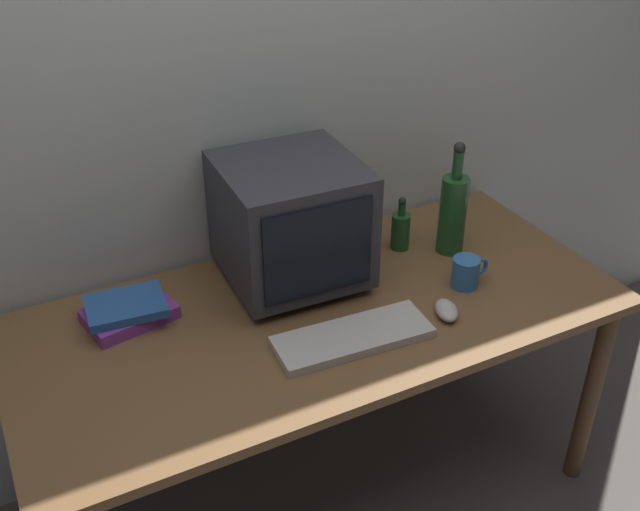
% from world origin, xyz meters
% --- Properties ---
extents(ground_plane, '(6.00, 6.00, 0.00)m').
position_xyz_m(ground_plane, '(0.00, 0.00, 0.00)').
color(ground_plane, '#56514C').
extents(back_wall, '(4.00, 0.08, 2.50)m').
position_xyz_m(back_wall, '(0.00, 0.45, 1.25)').
color(back_wall, beige).
rests_on(back_wall, ground).
extents(desk, '(1.70, 0.77, 0.73)m').
position_xyz_m(desk, '(0.00, 0.00, 0.65)').
color(desk, brown).
rests_on(desk, ground).
extents(crt_monitor, '(0.40, 0.40, 0.37)m').
position_xyz_m(crt_monitor, '(-0.00, 0.18, 0.92)').
color(crt_monitor, '#333338').
rests_on(crt_monitor, desk).
extents(keyboard, '(0.43, 0.18, 0.02)m').
position_xyz_m(keyboard, '(0.02, -0.16, 0.74)').
color(keyboard, beige).
rests_on(keyboard, desk).
extents(computer_mouse, '(0.09, 0.11, 0.04)m').
position_xyz_m(computer_mouse, '(0.30, -0.18, 0.75)').
color(computer_mouse, beige).
rests_on(computer_mouse, desk).
extents(bottle_tall, '(0.08, 0.08, 0.37)m').
position_xyz_m(bottle_tall, '(0.51, 0.10, 0.87)').
color(bottle_tall, '#1E4C23').
rests_on(bottle_tall, desk).
extents(bottle_short, '(0.06, 0.06, 0.18)m').
position_xyz_m(bottle_short, '(0.38, 0.19, 0.80)').
color(bottle_short, '#1E4C23').
rests_on(bottle_short, desk).
extents(book_stack, '(0.26, 0.20, 0.06)m').
position_xyz_m(book_stack, '(-0.49, 0.20, 0.76)').
color(book_stack, '#843893').
rests_on(book_stack, desk).
extents(mug, '(0.12, 0.08, 0.09)m').
position_xyz_m(mug, '(0.44, -0.08, 0.78)').
color(mug, '#3370B2').
rests_on(mug, desk).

